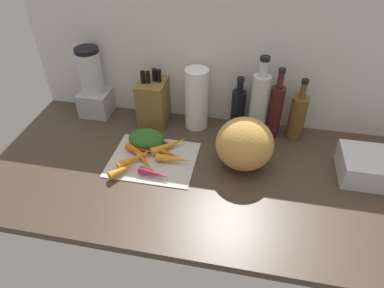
{
  "coord_description": "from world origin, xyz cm",
  "views": [
    {
      "loc": [
        14.5,
        -96.14,
        89.08
      ],
      "look_at": [
        -5.42,
        4.5,
        8.54
      ],
      "focal_mm": 31.47,
      "sensor_mm": 36.0,
      "label": 1
    }
  ],
  "objects_px": {
    "winter_squash": "(244,144)",
    "dish_rack": "(376,168)",
    "carrot_5": "(165,143)",
    "carrot_10": "(136,158)",
    "bottle_1": "(259,105)",
    "bottle_3": "(297,116)",
    "carrot_9": "(170,145)",
    "bottle_2": "(275,110)",
    "bottle_0": "(238,108)",
    "carrot_0": "(139,152)",
    "carrot_2": "(145,150)",
    "carrot_6": "(123,169)",
    "knife_block": "(154,101)",
    "paper_towel_roll": "(197,99)",
    "carrot_1": "(168,153)",
    "carrot_7": "(174,159)",
    "carrot_3": "(144,160)",
    "carrot_4": "(155,174)",
    "blender_appliance": "(94,87)",
    "carrot_8": "(154,146)",
    "cutting_board": "(153,159)"
  },
  "relations": [
    {
      "from": "carrot_4",
      "to": "bottle_2",
      "type": "bearing_deg",
      "value": 40.46
    },
    {
      "from": "carrot_4",
      "to": "bottle_3",
      "type": "bearing_deg",
      "value": 35.71
    },
    {
      "from": "carrot_3",
      "to": "knife_block",
      "type": "relative_size",
      "value": 0.64
    },
    {
      "from": "carrot_3",
      "to": "carrot_10",
      "type": "xyz_separation_m",
      "value": [
        -0.03,
        0.0,
        0.0
      ]
    },
    {
      "from": "carrot_0",
      "to": "carrot_4",
      "type": "xyz_separation_m",
      "value": [
        0.1,
        -0.11,
        -0.0
      ]
    },
    {
      "from": "carrot_7",
      "to": "bottle_0",
      "type": "xyz_separation_m",
      "value": [
        0.22,
        0.31,
        0.07
      ]
    },
    {
      "from": "bottle_1",
      "to": "bottle_3",
      "type": "xyz_separation_m",
      "value": [
        0.17,
        0.02,
        -0.05
      ]
    },
    {
      "from": "knife_block",
      "to": "bottle_2",
      "type": "relative_size",
      "value": 0.8
    },
    {
      "from": "carrot_9",
      "to": "dish_rack",
      "type": "relative_size",
      "value": 0.66
    },
    {
      "from": "bottle_0",
      "to": "dish_rack",
      "type": "xyz_separation_m",
      "value": [
        0.54,
        -0.23,
        -0.05
      ]
    },
    {
      "from": "bottle_0",
      "to": "knife_block",
      "type": "bearing_deg",
      "value": -177.48
    },
    {
      "from": "carrot_2",
      "to": "knife_block",
      "type": "distance_m",
      "value": 0.27
    },
    {
      "from": "carrot_7",
      "to": "knife_block",
      "type": "height_order",
      "value": "knife_block"
    },
    {
      "from": "carrot_1",
      "to": "carrot_5",
      "type": "height_order",
      "value": "carrot_1"
    },
    {
      "from": "carrot_6",
      "to": "knife_block",
      "type": "relative_size",
      "value": 0.46
    },
    {
      "from": "carrot_3",
      "to": "carrot_4",
      "type": "height_order",
      "value": "carrot_4"
    },
    {
      "from": "carrot_1",
      "to": "winter_squash",
      "type": "relative_size",
      "value": 0.58
    },
    {
      "from": "carrot_2",
      "to": "bottle_2",
      "type": "relative_size",
      "value": 0.41
    },
    {
      "from": "paper_towel_roll",
      "to": "dish_rack",
      "type": "height_order",
      "value": "paper_towel_roll"
    },
    {
      "from": "knife_block",
      "to": "carrot_9",
      "type": "bearing_deg",
      "value": -58.97
    },
    {
      "from": "winter_squash",
      "to": "bottle_2",
      "type": "relative_size",
      "value": 0.69
    },
    {
      "from": "carrot_5",
      "to": "carrot_9",
      "type": "relative_size",
      "value": 0.71
    },
    {
      "from": "carrot_4",
      "to": "bottle_0",
      "type": "bearing_deg",
      "value": 55.84
    },
    {
      "from": "carrot_7",
      "to": "winter_squash",
      "type": "xyz_separation_m",
      "value": [
        0.27,
        0.05,
        0.08
      ]
    },
    {
      "from": "carrot_3",
      "to": "blender_appliance",
      "type": "bearing_deg",
      "value": 136.02
    },
    {
      "from": "paper_towel_roll",
      "to": "bottle_2",
      "type": "height_order",
      "value": "bottle_2"
    },
    {
      "from": "cutting_board",
      "to": "paper_towel_roll",
      "type": "bearing_deg",
      "value": 65.45
    },
    {
      "from": "carrot_7",
      "to": "carrot_8",
      "type": "relative_size",
      "value": 0.83
    },
    {
      "from": "carrot_0",
      "to": "bottle_2",
      "type": "relative_size",
      "value": 0.39
    },
    {
      "from": "carrot_4",
      "to": "carrot_7",
      "type": "bearing_deg",
      "value": 60.75
    },
    {
      "from": "carrot_1",
      "to": "blender_appliance",
      "type": "height_order",
      "value": "blender_appliance"
    },
    {
      "from": "carrot_7",
      "to": "winter_squash",
      "type": "height_order",
      "value": "winter_squash"
    },
    {
      "from": "knife_block",
      "to": "bottle_0",
      "type": "bearing_deg",
      "value": 2.52
    },
    {
      "from": "carrot_6",
      "to": "winter_squash",
      "type": "distance_m",
      "value": 0.47
    },
    {
      "from": "carrot_6",
      "to": "knife_block",
      "type": "height_order",
      "value": "knife_block"
    },
    {
      "from": "paper_towel_roll",
      "to": "bottle_0",
      "type": "bearing_deg",
      "value": 7.41
    },
    {
      "from": "carrot_0",
      "to": "blender_appliance",
      "type": "distance_m",
      "value": 0.43
    },
    {
      "from": "dish_rack",
      "to": "carrot_8",
      "type": "bearing_deg",
      "value": -179.89
    },
    {
      "from": "bottle_0",
      "to": "carrot_7",
      "type": "bearing_deg",
      "value": -125.56
    },
    {
      "from": "carrot_6",
      "to": "blender_appliance",
      "type": "xyz_separation_m",
      "value": [
        -0.27,
        0.39,
        0.12
      ]
    },
    {
      "from": "winter_squash",
      "to": "dish_rack",
      "type": "relative_size",
      "value": 0.85
    },
    {
      "from": "carrot_10",
      "to": "bottle_0",
      "type": "relative_size",
      "value": 0.65
    },
    {
      "from": "carrot_5",
      "to": "carrot_10",
      "type": "xyz_separation_m",
      "value": [
        -0.09,
        -0.12,
        0.01
      ]
    },
    {
      "from": "carrot_1",
      "to": "winter_squash",
      "type": "bearing_deg",
      "value": 1.75
    },
    {
      "from": "cutting_board",
      "to": "paper_towel_roll",
      "type": "height_order",
      "value": "paper_towel_roll"
    },
    {
      "from": "carrot_5",
      "to": "carrot_6",
      "type": "relative_size",
      "value": 1.03
    },
    {
      "from": "carrot_2",
      "to": "bottle_1",
      "type": "bearing_deg",
      "value": 27.4
    },
    {
      "from": "carrot_3",
      "to": "winter_squash",
      "type": "bearing_deg",
      "value": 10.62
    },
    {
      "from": "blender_appliance",
      "to": "carrot_0",
      "type": "bearing_deg",
      "value": -43.28
    },
    {
      "from": "carrot_8",
      "to": "bottle_2",
      "type": "bearing_deg",
      "value": 22.47
    }
  ]
}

